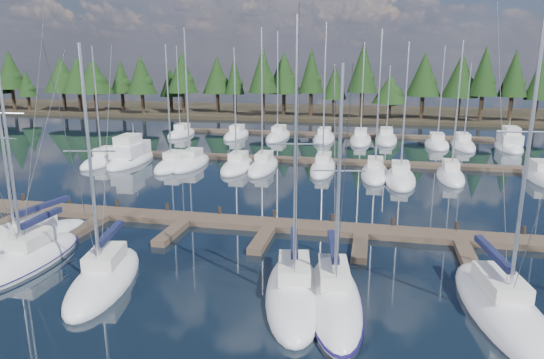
% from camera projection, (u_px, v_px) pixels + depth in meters
% --- Properties ---
extents(ground, '(260.00, 260.00, 0.00)m').
position_uv_depth(ground, '(299.00, 184.00, 44.23)').
color(ground, black).
rests_on(ground, ground).
extents(far_shore, '(220.00, 30.00, 0.60)m').
position_uv_depth(far_shore, '(343.00, 113.00, 101.13)').
color(far_shore, '#2E2619').
rests_on(far_shore, ground).
extents(main_dock, '(44.00, 6.13, 0.90)m').
position_uv_depth(main_dock, '(270.00, 228.00, 32.18)').
color(main_dock, brown).
rests_on(main_dock, ground).
extents(back_docks, '(50.00, 21.80, 0.40)m').
position_uv_depth(back_docks, '(322.00, 146.00, 62.78)').
color(back_docks, brown).
rests_on(back_docks, ground).
extents(front_sailboat_0, '(4.22, 10.10, 12.41)m').
position_uv_depth(front_sailboat_0, '(25.00, 245.00, 28.97)').
color(front_sailboat_0, silver).
rests_on(front_sailboat_0, ground).
extents(front_sailboat_1, '(2.84, 8.40, 15.30)m').
position_uv_depth(front_sailboat_1, '(29.00, 259.00, 26.90)').
color(front_sailboat_1, silver).
rests_on(front_sailboat_1, ground).
extents(front_sailboat_2, '(4.13, 8.28, 12.58)m').
position_uv_depth(front_sailboat_2, '(104.00, 279.00, 24.46)').
color(front_sailboat_2, silver).
rests_on(front_sailboat_2, ground).
extents(front_sailboat_3, '(4.20, 9.23, 13.65)m').
position_uv_depth(front_sailboat_3, '(294.00, 292.00, 23.09)').
color(front_sailboat_3, silver).
rests_on(front_sailboat_3, ground).
extents(front_sailboat_4, '(3.96, 9.71, 11.73)m').
position_uv_depth(front_sailboat_4, '(334.00, 298.00, 22.54)').
color(front_sailboat_4, silver).
rests_on(front_sailboat_4, ground).
extents(front_sailboat_5, '(4.29, 10.05, 15.02)m').
position_uv_depth(front_sailboat_5, '(502.00, 308.00, 21.57)').
color(front_sailboat_5, silver).
rests_on(front_sailboat_5, ground).
extents(back_sailboat_rows, '(47.27, 33.66, 16.70)m').
position_uv_depth(back_sailboat_rows, '(318.00, 151.00, 58.75)').
color(back_sailboat_rows, silver).
rests_on(back_sailboat_rows, ground).
extents(motor_yacht_left, '(4.09, 10.30, 5.05)m').
position_uv_depth(motor_yacht_left, '(131.00, 157.00, 53.75)').
color(motor_yacht_left, silver).
rests_on(motor_yacht_left, ground).
extents(motor_yacht_right, '(3.55, 9.38, 4.62)m').
position_uv_depth(motor_yacht_right, '(509.00, 144.00, 62.18)').
color(motor_yacht_right, silver).
rests_on(motor_yacht_right, ground).
extents(tree_line, '(185.70, 11.90, 13.64)m').
position_uv_depth(tree_line, '(328.00, 79.00, 90.54)').
color(tree_line, black).
rests_on(tree_line, far_shore).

